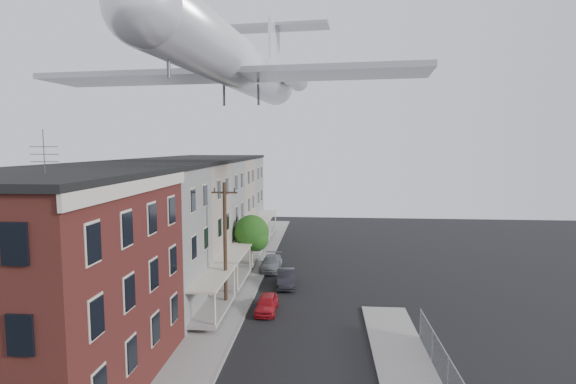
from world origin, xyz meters
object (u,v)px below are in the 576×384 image
object	(u,v)px
street_tree	(253,234)
utility_pole	(225,244)
car_near	(267,304)
airplane	(239,64)
car_mid	(286,278)
car_far	(271,263)

from	to	relation	value
street_tree	utility_pole	bearing A→B (deg)	-91.89
utility_pole	street_tree	xyz separation A→B (m)	(0.33, 9.92, -1.22)
car_near	airplane	xyz separation A→B (m)	(-2.44, 3.61, 16.90)
car_mid	airplane	distance (m)	17.29
car_near	car_far	size ratio (longest dim) A/B	0.78
car_mid	airplane	world-z (taller)	airplane
car_far	car_near	bearing A→B (deg)	-84.86
car_near	car_far	xyz separation A→B (m)	(-0.94, 10.65, 0.05)
street_tree	car_mid	world-z (taller)	street_tree
airplane	car_mid	bearing A→B (deg)	34.84
utility_pole	airplane	world-z (taller)	airplane
utility_pole	car_far	distance (m)	11.29
street_tree	car_far	size ratio (longest dim) A/B	1.16
street_tree	car_far	distance (m)	3.29
car_near	airplane	world-z (taller)	airplane
airplane	car_far	bearing A→B (deg)	77.96
car_mid	airplane	size ratio (longest dim) A/B	0.13
utility_pole	car_near	world-z (taller)	utility_pole
street_tree	airplane	bearing A→B (deg)	-88.52
car_far	street_tree	bearing A→B (deg)	-165.29
utility_pole	car_far	size ratio (longest dim) A/B	2.01
street_tree	car_near	xyz separation A→B (m)	(2.61, -10.21, -2.85)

